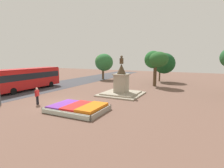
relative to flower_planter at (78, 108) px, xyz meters
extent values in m
plane|color=brown|center=(-3.55, 1.45, -0.28)|extent=(95.53, 95.53, 0.00)
cube|color=#3D3D42|center=(-12.65, 1.45, -0.28)|extent=(7.55, 83.59, 0.01)
cube|color=#38281C|center=(-0.10, 0.06, -0.08)|extent=(4.96, 3.46, 0.41)
cube|color=gray|center=(-0.05, -1.65, -0.06)|extent=(5.06, 0.25, 0.45)
cube|color=gray|center=(-0.15, 1.77, -0.06)|extent=(5.06, 0.25, 0.45)
cube|color=gray|center=(-2.58, -0.02, -0.06)|extent=(0.20, 3.52, 0.45)
cube|color=gray|center=(2.38, 0.13, -0.06)|extent=(0.20, 3.52, 0.45)
cube|color=#72339E|center=(-1.65, 0.01, 0.18)|extent=(1.65, 3.16, 0.13)
cube|color=red|center=(-0.10, 0.06, 0.21)|extent=(1.65, 3.16, 0.18)
cube|color=orange|center=(1.45, 0.10, 0.25)|extent=(1.65, 3.16, 0.26)
cube|color=#B2BCAD|center=(-0.05, -1.70, -0.06)|extent=(4.81, 0.34, 0.36)
cube|color=gray|center=(0.58, 8.22, -0.20)|extent=(5.14, 5.14, 0.17)
cube|color=#9D937F|center=(0.58, 8.22, -0.03)|extent=(4.20, 4.20, 0.17)
cube|color=#9E937F|center=(0.58, 8.22, 1.18)|extent=(1.54, 1.54, 2.24)
cube|color=#9E937F|center=(0.58, 8.22, 2.36)|extent=(1.82, 1.82, 0.12)
cone|color=#473823|center=(0.58, 8.22, 3.05)|extent=(1.16, 1.16, 1.27)
cylinder|color=#473823|center=(0.58, 8.22, 4.06)|extent=(0.49, 0.49, 0.74)
sphere|color=#473823|center=(0.58, 8.22, 4.59)|extent=(0.32, 0.32, 0.32)
cylinder|color=#473823|center=(0.75, 7.97, 4.20)|extent=(0.37, 0.50, 0.59)
cube|color=red|center=(-13.18, 4.91, 1.43)|extent=(2.92, 11.25, 2.74)
cube|color=black|center=(-13.18, 4.91, 1.84)|extent=(2.93, 10.92, 0.88)
cube|color=#9F1414|center=(-13.18, 4.91, 2.85)|extent=(2.86, 11.03, 0.10)
cylinder|color=black|center=(-14.46, 8.48, 0.17)|extent=(0.32, 0.91, 0.90)
cylinder|color=black|center=(-12.21, 8.58, 0.17)|extent=(0.32, 0.91, 0.90)
cylinder|color=black|center=(-14.17, 1.79, 0.17)|extent=(0.32, 0.91, 0.90)
cylinder|color=black|center=(-11.93, 1.89, 0.17)|extent=(0.32, 0.91, 0.90)
cylinder|color=black|center=(-5.14, -0.10, 0.15)|extent=(0.13, 0.13, 0.88)
cylinder|color=black|center=(-5.16, 0.08, 0.15)|extent=(0.13, 0.13, 0.88)
cube|color=red|center=(-5.15, -0.01, 0.90)|extent=(0.26, 0.40, 0.62)
cylinder|color=red|center=(-5.12, -0.25, 0.87)|extent=(0.09, 0.09, 0.59)
cylinder|color=red|center=(-5.18, 0.23, 0.87)|extent=(0.09, 0.09, 0.59)
sphere|color=beige|center=(-5.15, -0.01, 1.36)|extent=(0.23, 0.23, 0.23)
cylinder|color=brown|center=(2.19, 23.77, 0.75)|extent=(0.30, 0.30, 2.08)
ellipsoid|color=#174A22|center=(3.06, 23.32, 3.37)|extent=(4.27, 4.06, 4.01)
ellipsoid|color=#194D22|center=(2.29, 23.14, 3.90)|extent=(3.19, 2.96, 2.98)
ellipsoid|color=#1B4D25|center=(2.64, 22.89, 3.45)|extent=(3.35, 3.44, 3.32)
cylinder|color=#4C3823|center=(2.79, 17.08, 1.40)|extent=(0.55, 0.55, 3.37)
ellipsoid|color=#215E27|center=(2.38, 17.26, 4.15)|extent=(2.91, 2.91, 2.90)
ellipsoid|color=#265B27|center=(3.34, 16.79, 4.20)|extent=(3.17, 3.31, 2.50)
cylinder|color=brown|center=(-9.64, 21.32, 1.07)|extent=(0.48, 0.48, 2.70)
ellipsoid|color=#316C2F|center=(-9.32, 21.08, 3.68)|extent=(3.70, 3.71, 3.22)
ellipsoid|color=#2C6B35|center=(-9.20, 21.06, 3.47)|extent=(3.84, 3.90, 3.71)
ellipsoid|color=#2A6836|center=(-9.52, 21.92, 3.43)|extent=(2.89, 2.64, 2.78)
camera|label=1|loc=(9.54, -12.08, 4.48)|focal=28.00mm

